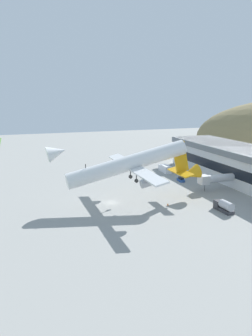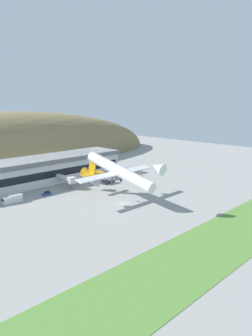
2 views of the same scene
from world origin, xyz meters
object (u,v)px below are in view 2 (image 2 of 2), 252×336
box_truck (109,180)px  traffic_cone_0 (111,192)px  jetway_0 (66,179)px  service_car_1 (47,194)px  cargo_airplane (118,171)px  service_car_0 (134,174)px  terminal_building (44,168)px  fuel_truck (13,199)px

box_truck → traffic_cone_0: bearing=-128.1°
jetway_0 → service_car_1: bearing=-160.3°
cargo_airplane → jetway_0: bearing=96.9°
service_car_0 → traffic_cone_0: bearing=-153.3°
terminal_building → box_truck: 32.97m
terminal_building → jetway_0: 16.76m
cargo_airplane → fuel_truck: cargo_airplane is taller
jetway_0 → service_car_1: 15.04m
jetway_0 → traffic_cone_0: 23.35m
cargo_airplane → traffic_cone_0: (5.03, 9.52, -11.46)m
box_truck → service_car_1: bearing=172.7°
service_car_0 → service_car_1: bearing=179.1°
traffic_cone_0 → cargo_airplane: bearing=-117.8°
cargo_airplane → service_car_1: bearing=124.1°
box_truck → traffic_cone_0: 15.63m
terminal_building → cargo_airplane: (5.57, -47.23, 4.73)m
service_car_0 → traffic_cone_0: (-30.96, -15.54, -0.40)m
box_truck → traffic_cone_0: (-9.62, -12.26, -1.21)m
service_car_1 → box_truck: 32.44m
service_car_0 → jetway_0: bearing=171.7°
fuel_truck → traffic_cone_0: 41.41m
terminal_building → service_car_1: size_ratio=21.04×
jetway_0 → service_car_1: size_ratio=3.14×
terminal_building → traffic_cone_0: terminal_building is taller
traffic_cone_0 → service_car_0: bearing=26.7°
service_car_0 → fuel_truck: size_ratio=0.57×
box_truck → traffic_cone_0: box_truck is taller
jetway_0 → traffic_cone_0: size_ratio=21.98×
fuel_truck → jetway_0: bearing=8.2°
service_car_0 → traffic_cone_0: service_car_0 is taller
fuel_truck → box_truck: size_ratio=1.20×
service_car_0 → box_truck: 21.60m
fuel_truck → terminal_building: bearing=37.2°
jetway_0 → traffic_cone_0: (8.74, -21.33, -3.71)m
fuel_truck → traffic_cone_0: size_ratio=13.86×
jetway_0 → box_truck: size_ratio=1.91×
traffic_cone_0 → jetway_0: bearing=112.3°
terminal_building → service_car_0: size_ratio=18.77×
jetway_0 → terminal_building: bearing=96.5°
box_truck → fuel_truck: bearing=174.1°
service_car_0 → fuel_truck: (-68.63, 1.63, 0.75)m
service_car_0 → fuel_truck: bearing=178.6°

